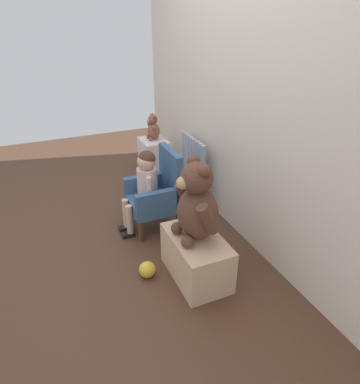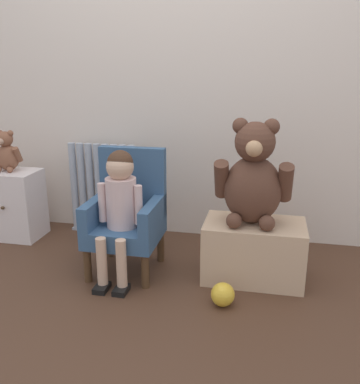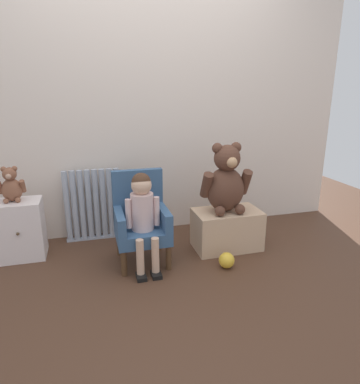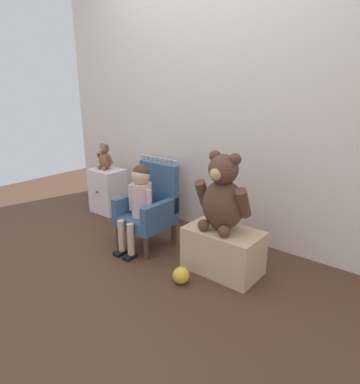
{
  "view_description": "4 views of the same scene",
  "coord_description": "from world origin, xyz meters",
  "px_view_note": "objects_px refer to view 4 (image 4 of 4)",
  "views": [
    {
      "loc": [
        2.26,
        -0.36,
        1.71
      ],
      "look_at": [
        0.19,
        0.54,
        0.51
      ],
      "focal_mm": 32.0,
      "sensor_mm": 36.0,
      "label": 1
    },
    {
      "loc": [
        0.59,
        -1.72,
        1.18
      ],
      "look_at": [
        0.13,
        0.5,
        0.49
      ],
      "focal_mm": 40.0,
      "sensor_mm": 36.0,
      "label": 2
    },
    {
      "loc": [
        -0.55,
        -1.97,
        1.31
      ],
      "look_at": [
        0.12,
        0.46,
        0.55
      ],
      "focal_mm": 32.0,
      "sensor_mm": 36.0,
      "label": 3
    },
    {
      "loc": [
        1.74,
        -1.46,
        1.35
      ],
      "look_at": [
        0.17,
        0.47,
        0.56
      ],
      "focal_mm": 32.0,
      "sensor_mm": 36.0,
      "label": 4
    }
  ],
  "objects_px": {
    "radiator": "(159,189)",
    "child_armchair": "(150,208)",
    "large_teddy_bear": "(223,196)",
    "small_dresser": "(108,191)",
    "toy_ball": "(181,275)",
    "child_figure": "(139,196)",
    "low_bench": "(223,251)",
    "small_teddy_bear": "(105,158)"
  },
  "relations": [
    {
      "from": "child_armchair",
      "to": "low_bench",
      "type": "xyz_separation_m",
      "value": [
        0.73,
        0.02,
        -0.17
      ]
    },
    {
      "from": "small_dresser",
      "to": "child_figure",
      "type": "relative_size",
      "value": 0.65
    },
    {
      "from": "large_teddy_bear",
      "to": "radiator",
      "type": "bearing_deg",
      "value": 155.68
    },
    {
      "from": "radiator",
      "to": "low_bench",
      "type": "xyz_separation_m",
      "value": [
        1.08,
        -0.48,
        -0.15
      ]
    },
    {
      "from": "toy_ball",
      "to": "low_bench",
      "type": "bearing_deg",
      "value": 67.77
    },
    {
      "from": "child_figure",
      "to": "radiator",
      "type": "bearing_deg",
      "value": 119.68
    },
    {
      "from": "radiator",
      "to": "small_dresser",
      "type": "bearing_deg",
      "value": -160.06
    },
    {
      "from": "small_teddy_bear",
      "to": "toy_ball",
      "type": "relative_size",
      "value": 2.28
    },
    {
      "from": "radiator",
      "to": "toy_ball",
      "type": "xyz_separation_m",
      "value": [
        0.95,
        -0.81,
        -0.26
      ]
    },
    {
      "from": "child_armchair",
      "to": "large_teddy_bear",
      "type": "distance_m",
      "value": 0.75
    },
    {
      "from": "child_armchair",
      "to": "radiator",
      "type": "bearing_deg",
      "value": 124.98
    },
    {
      "from": "low_bench",
      "to": "small_teddy_bear",
      "type": "xyz_separation_m",
      "value": [
        -1.67,
        0.29,
        0.43
      ]
    },
    {
      "from": "small_dresser",
      "to": "large_teddy_bear",
      "type": "relative_size",
      "value": 0.83
    },
    {
      "from": "child_figure",
      "to": "small_teddy_bear",
      "type": "distance_m",
      "value": 1.04
    },
    {
      "from": "radiator",
      "to": "large_teddy_bear",
      "type": "bearing_deg",
      "value": -24.32
    },
    {
      "from": "large_teddy_bear",
      "to": "small_dresser",
      "type": "bearing_deg",
      "value": 170.48
    },
    {
      "from": "radiator",
      "to": "child_armchair",
      "type": "xyz_separation_m",
      "value": [
        0.35,
        -0.5,
        0.02
      ]
    },
    {
      "from": "toy_ball",
      "to": "small_dresser",
      "type": "bearing_deg",
      "value": 158.23
    },
    {
      "from": "child_figure",
      "to": "child_armchair",
      "type": "bearing_deg",
      "value": 90.0
    },
    {
      "from": "small_dresser",
      "to": "small_teddy_bear",
      "type": "height_order",
      "value": "small_teddy_bear"
    },
    {
      "from": "child_figure",
      "to": "toy_ball",
      "type": "bearing_deg",
      "value": -18.36
    },
    {
      "from": "small_teddy_bear",
      "to": "toy_ball",
      "type": "height_order",
      "value": "small_teddy_bear"
    },
    {
      "from": "radiator",
      "to": "small_dresser",
      "type": "height_order",
      "value": "radiator"
    },
    {
      "from": "radiator",
      "to": "small_teddy_bear",
      "type": "xyz_separation_m",
      "value": [
        -0.59,
        -0.19,
        0.28
      ]
    },
    {
      "from": "radiator",
      "to": "child_armchair",
      "type": "relative_size",
      "value": 0.91
    },
    {
      "from": "small_dresser",
      "to": "child_armchair",
      "type": "xyz_separation_m",
      "value": [
        0.91,
        -0.29,
        0.1
      ]
    },
    {
      "from": "child_armchair",
      "to": "low_bench",
      "type": "distance_m",
      "value": 0.75
    },
    {
      "from": "toy_ball",
      "to": "child_armchair",
      "type": "bearing_deg",
      "value": 152.47
    },
    {
      "from": "child_armchair",
      "to": "small_teddy_bear",
      "type": "height_order",
      "value": "small_teddy_bear"
    },
    {
      "from": "radiator",
      "to": "child_figure",
      "type": "xyz_separation_m",
      "value": [
        0.35,
        -0.61,
        0.15
      ]
    },
    {
      "from": "radiator",
      "to": "child_armchair",
      "type": "height_order",
      "value": "child_armchair"
    },
    {
      "from": "small_dresser",
      "to": "low_bench",
      "type": "bearing_deg",
      "value": -9.56
    },
    {
      "from": "small_dresser",
      "to": "low_bench",
      "type": "height_order",
      "value": "small_dresser"
    },
    {
      "from": "small_dresser",
      "to": "toy_ball",
      "type": "xyz_separation_m",
      "value": [
        1.51,
        -0.6,
        -0.18
      ]
    },
    {
      "from": "low_bench",
      "to": "large_teddy_bear",
      "type": "distance_m",
      "value": 0.42
    },
    {
      "from": "child_figure",
      "to": "small_dresser",
      "type": "bearing_deg",
      "value": 156.08
    },
    {
      "from": "child_figure",
      "to": "low_bench",
      "type": "height_order",
      "value": "child_figure"
    },
    {
      "from": "child_armchair",
      "to": "toy_ball",
      "type": "xyz_separation_m",
      "value": [
        0.6,
        -0.31,
        -0.27
      ]
    },
    {
      "from": "small_dresser",
      "to": "radiator",
      "type": "bearing_deg",
      "value": 19.94
    },
    {
      "from": "small_dresser",
      "to": "large_teddy_bear",
      "type": "xyz_separation_m",
      "value": [
        1.62,
        -0.27,
        0.35
      ]
    },
    {
      "from": "large_teddy_bear",
      "to": "small_teddy_bear",
      "type": "distance_m",
      "value": 1.68
    },
    {
      "from": "toy_ball",
      "to": "large_teddy_bear",
      "type": "bearing_deg",
      "value": 71.52
    }
  ]
}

